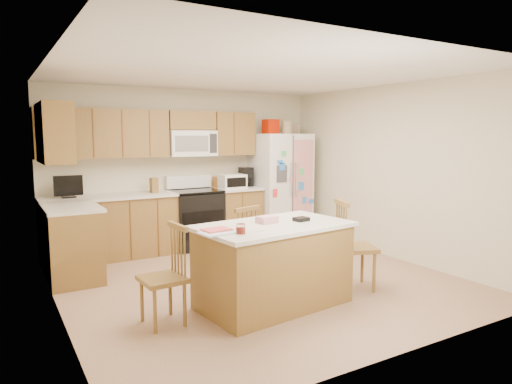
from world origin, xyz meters
TOP-DOWN VIEW (x-y plane):
  - ground at (0.00, 0.00)m, footprint 4.50×4.50m
  - room_shell at (0.00, 0.00)m, footprint 4.60×4.60m
  - cabinetry at (-0.98, 1.79)m, footprint 3.36×1.56m
  - stove at (0.00, 1.94)m, footprint 0.76×0.65m
  - refrigerator at (1.57, 1.87)m, footprint 0.90×0.79m
  - island at (-0.28, -0.80)m, footprint 1.72×1.10m
  - windsor_chair_left at (-1.41, -0.68)m, footprint 0.41×0.43m
  - windsor_chair_back at (-0.26, -0.01)m, footprint 0.50×0.49m
  - windsor_chair_right at (0.81, -0.81)m, footprint 0.56×0.57m

SIDE VIEW (x-z plane):
  - ground at x=0.00m, z-range 0.00..0.00m
  - island at x=-0.28m, z-range -0.04..0.92m
  - windsor_chair_left at x=-1.41m, z-range -0.03..0.92m
  - windsor_chair_back at x=-0.26m, z-range -0.03..0.93m
  - stove at x=0.00m, z-range -0.09..1.04m
  - windsor_chair_right at x=0.81m, z-range -0.03..1.01m
  - cabinetry at x=-0.98m, z-range -0.16..1.99m
  - refrigerator at x=1.57m, z-range -0.10..1.94m
  - room_shell at x=0.00m, z-range 0.18..2.70m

